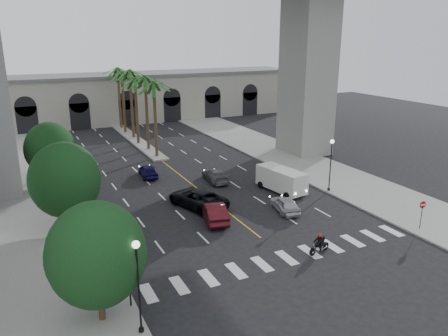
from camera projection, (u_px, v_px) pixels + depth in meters
ground at (275, 249)px, 31.86m from camera, size 140.00×140.00×0.00m
sidewalk_left at (39, 212)px, 38.41m from camera, size 8.00×100.00×0.15m
sidewalk_right at (314, 168)px, 51.05m from camera, size 8.00×100.00×0.15m
median at (136, 140)px, 64.49m from camera, size 2.00×24.00×0.20m
pier_building at (110, 98)px, 77.89m from camera, size 71.00×10.50×8.50m
bridge at (197, 1)px, 46.84m from camera, size 75.00×13.00×26.00m
palm_a at (154, 86)px, 53.28m from camera, size 3.20×3.20×10.30m
palm_b at (145, 80)px, 56.68m from camera, size 3.20×3.20×10.60m
palm_c at (135, 81)px, 60.13m from camera, size 3.20×3.20×10.10m
palm_d at (130, 74)px, 63.50m from camera, size 3.20×3.20×10.90m
palm_e at (122, 75)px, 66.96m from camera, size 3.20×3.20×10.40m
palm_f at (118, 71)px, 70.45m from camera, size 3.20×3.20×10.70m
street_tree_near at (97, 255)px, 22.64m from camera, size 5.20×5.20×6.89m
street_tree_mid at (65, 180)px, 33.76m from camera, size 5.44×5.44×7.21m
street_tree_far at (50, 149)px, 44.16m from camera, size 5.04×5.04×6.68m
lamp_post_left_near at (138, 279)px, 21.83m from camera, size 0.40×0.40×5.35m
lamp_post_left_far at (76, 169)px, 39.88m from camera, size 0.40×0.40×5.35m
lamp_post_right at (331, 161)px, 42.60m from camera, size 0.40×0.40×5.35m
traffic_signal_near at (128, 269)px, 24.23m from camera, size 0.25×0.18×3.65m
traffic_signal_far at (113, 240)px, 27.67m from camera, size 0.25×0.18×3.65m
motorcycle_rider at (320, 244)px, 31.14m from camera, size 2.02×0.66×1.47m
car_a at (285, 204)px, 38.50m from camera, size 2.32×4.20×1.35m
car_b at (214, 212)px, 36.53m from camera, size 2.70×5.07×1.59m
car_c at (197, 198)px, 39.43m from camera, size 4.62×6.72×1.71m
car_d at (216, 175)px, 46.48m from camera, size 2.46×4.94×1.38m
car_e at (148, 171)px, 47.95m from camera, size 2.00×4.21×1.39m
cargo_van at (282, 179)px, 43.15m from camera, size 2.91×5.76×2.35m
pedestrian_a at (105, 249)px, 29.69m from camera, size 0.68×0.51×1.70m
pedestrian_b at (66, 240)px, 31.01m from camera, size 1.02×1.01×1.66m
do_not_enter_sign at (422, 209)px, 34.45m from camera, size 0.60×0.12×2.47m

